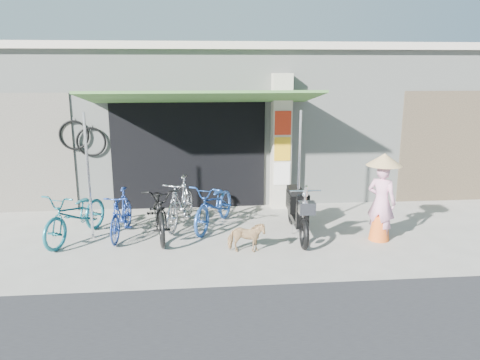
{
  "coord_description": "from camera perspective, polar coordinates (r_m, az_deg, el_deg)",
  "views": [
    {
      "loc": [
        -1.02,
        -7.76,
        3.14
      ],
      "look_at": [
        -0.2,
        1.0,
        1.0
      ],
      "focal_mm": 35.0,
      "sensor_mm": 36.0,
      "label": 1
    }
  ],
  "objects": [
    {
      "name": "bike_teal",
      "position": [
        9.16,
        -19.33,
        -4.04
      ],
      "size": [
        1.26,
        1.91,
        0.95
      ],
      "primitive_type": "imported",
      "rotation": [
        0.0,
        0.0,
        -0.39
      ],
      "color": "#196774",
      "rests_on": "ground"
    },
    {
      "name": "bike_navy",
      "position": [
        9.3,
        -3.12,
        -3.04
      ],
      "size": [
        1.32,
        1.89,
        0.94
      ],
      "primitive_type": "imported",
      "rotation": [
        0.0,
        0.0,
        -0.44
      ],
      "color": "#214A9A",
      "rests_on": "ground"
    },
    {
      "name": "ground",
      "position": [
        8.43,
        2.01,
        -8.2
      ],
      "size": [
        80.0,
        80.0,
        0.0
      ],
      "primitive_type": "plane",
      "color": "#A09B90",
      "rests_on": "ground"
    },
    {
      "name": "neighbour_left",
      "position": [
        11.24,
        -26.04,
        2.85
      ],
      "size": [
        2.6,
        0.06,
        2.6
      ],
      "primitive_type": "cube",
      "color": "#6B665B",
      "rests_on": "ground"
    },
    {
      "name": "street_dog",
      "position": [
        8.12,
        0.76,
        -7.0
      ],
      "size": [
        0.68,
        0.36,
        0.55
      ],
      "primitive_type": "imported",
      "rotation": [
        0.0,
        0.0,
        1.47
      ],
      "color": "tan",
      "rests_on": "ground"
    },
    {
      "name": "bike_blue",
      "position": [
        9.07,
        -14.28,
        -4.02
      ],
      "size": [
        0.58,
        1.53,
        0.9
      ],
      "primitive_type": "imported",
      "rotation": [
        0.0,
        0.0,
        -0.1
      ],
      "color": "navy",
      "rests_on": "ground"
    },
    {
      "name": "bike_silver",
      "position": [
        9.43,
        -7.27,
        -2.7
      ],
      "size": [
        0.91,
        1.73,
        1.0
      ],
      "primitive_type": "imported",
      "rotation": [
        0.0,
        0.0,
        -0.28
      ],
      "color": "#A7A7AC",
      "rests_on": "ground"
    },
    {
      "name": "nun",
      "position": [
        8.91,
        16.89,
        -2.03
      ],
      "size": [
        0.64,
        0.64,
        1.63
      ],
      "rotation": [
        0.0,
        0.0,
        2.37
      ],
      "color": "pink",
      "rests_on": "ground"
    },
    {
      "name": "shop_pillar",
      "position": [
        10.5,
        4.99,
        4.63
      ],
      "size": [
        0.42,
        0.44,
        3.0
      ],
      "color": "#BBB39F",
      "rests_on": "ground"
    },
    {
      "name": "bike_black",
      "position": [
        8.96,
        -9.74,
        -3.59
      ],
      "size": [
        0.95,
        2.02,
        1.02
      ],
      "primitive_type": "imported",
      "rotation": [
        0.0,
        0.0,
        0.14
      ],
      "color": "black",
      "rests_on": "ground"
    },
    {
      "name": "moped",
      "position": [
        8.93,
        7.02,
        -3.71
      ],
      "size": [
        0.54,
        1.9,
        1.07
      ],
      "rotation": [
        0.0,
        0.0,
        -0.04
      ],
      "color": "black",
      "rests_on": "ground"
    },
    {
      "name": "awning",
      "position": [
        9.4,
        -4.7,
        9.81
      ],
      "size": [
        4.6,
        1.88,
        2.72
      ],
      "color": "#3C6A2F",
      "rests_on": "ground"
    },
    {
      "name": "neighbour_right",
      "position": [
        12.11,
        24.59,
        3.69
      ],
      "size": [
        2.6,
        0.06,
        2.6
      ],
      "primitive_type": "cube",
      "color": "brown",
      "rests_on": "ground"
    },
    {
      "name": "bicycle_shop",
      "position": [
        12.95,
        -0.84,
        7.89
      ],
      "size": [
        12.3,
        5.3,
        3.66
      ],
      "color": "#A0A49C",
      "rests_on": "ground"
    }
  ]
}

